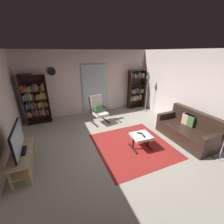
{
  "coord_description": "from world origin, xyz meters",
  "views": [
    {
      "loc": [
        -1.49,
        -3.08,
        2.52
      ],
      "look_at": [
        0.08,
        0.6,
        0.85
      ],
      "focal_mm": 23.32,
      "sensor_mm": 36.0,
      "label": 1
    }
  ],
  "objects_px": {
    "bookshelf_near_tv": "(36,100)",
    "bookshelf_near_sofa": "(136,89)",
    "television": "(18,140)",
    "leather_sofa": "(188,130)",
    "cell_phone": "(140,133)",
    "ottoman": "(141,137)",
    "tv_remote": "(144,136)",
    "wall_clock": "(51,71)",
    "floor_lamp_by_shelf": "(148,81)",
    "tv_stand": "(23,158)",
    "lounge_armchair": "(98,109)"
  },
  "relations": [
    {
      "from": "leather_sofa",
      "to": "cell_phone",
      "type": "distance_m",
      "value": 1.57
    },
    {
      "from": "cell_phone",
      "to": "floor_lamp_by_shelf",
      "type": "bearing_deg",
      "value": 8.4
    },
    {
      "from": "lounge_armchair",
      "to": "wall_clock",
      "type": "distance_m",
      "value": 2.19
    },
    {
      "from": "television",
      "to": "cell_phone",
      "type": "xyz_separation_m",
      "value": [
        2.92,
        -0.26,
        -0.36
      ]
    },
    {
      "from": "leather_sofa",
      "to": "bookshelf_near_tv",
      "type": "bearing_deg",
      "value": 144.26
    },
    {
      "from": "bookshelf_near_tv",
      "to": "television",
      "type": "bearing_deg",
      "value": -95.43
    },
    {
      "from": "bookshelf_near_tv",
      "to": "wall_clock",
      "type": "xyz_separation_m",
      "value": [
        0.68,
        0.2,
        0.95
      ]
    },
    {
      "from": "cell_phone",
      "to": "wall_clock",
      "type": "xyz_separation_m",
      "value": [
        -2.0,
        2.97,
        1.44
      ]
    },
    {
      "from": "leather_sofa",
      "to": "wall_clock",
      "type": "relative_size",
      "value": 5.94
    },
    {
      "from": "television",
      "to": "leather_sofa",
      "type": "bearing_deg",
      "value": -6.74
    },
    {
      "from": "tv_stand",
      "to": "bookshelf_near_tv",
      "type": "bearing_deg",
      "value": 84.56
    },
    {
      "from": "leather_sofa",
      "to": "cell_phone",
      "type": "relative_size",
      "value": 12.3
    },
    {
      "from": "tv_stand",
      "to": "ottoman",
      "type": "bearing_deg",
      "value": -6.61
    },
    {
      "from": "leather_sofa",
      "to": "tv_remote",
      "type": "xyz_separation_m",
      "value": [
        -1.53,
        0.1,
        0.1
      ]
    },
    {
      "from": "tv_stand",
      "to": "wall_clock",
      "type": "distance_m",
      "value": 3.27
    },
    {
      "from": "television",
      "to": "bookshelf_near_tv",
      "type": "height_order",
      "value": "bookshelf_near_tv"
    },
    {
      "from": "ottoman",
      "to": "wall_clock",
      "type": "xyz_separation_m",
      "value": [
        -1.98,
        3.06,
        1.52
      ]
    },
    {
      "from": "bookshelf_near_tv",
      "to": "ottoman",
      "type": "xyz_separation_m",
      "value": [
        2.67,
        -2.86,
        -0.56
      ]
    },
    {
      "from": "bookshelf_near_tv",
      "to": "wall_clock",
      "type": "height_order",
      "value": "wall_clock"
    },
    {
      "from": "bookshelf_near_sofa",
      "to": "tv_stand",
      "type": "bearing_deg",
      "value": -150.15
    },
    {
      "from": "television",
      "to": "bookshelf_near_sofa",
      "type": "bearing_deg",
      "value": 29.71
    },
    {
      "from": "television",
      "to": "wall_clock",
      "type": "bearing_deg",
      "value": 71.21
    },
    {
      "from": "bookshelf_near_tv",
      "to": "bookshelf_near_sofa",
      "type": "relative_size",
      "value": 1.04
    },
    {
      "from": "tv_stand",
      "to": "bookshelf_near_tv",
      "type": "relative_size",
      "value": 0.65
    },
    {
      "from": "bookshelf_near_tv",
      "to": "bookshelf_near_sofa",
      "type": "bearing_deg",
      "value": 0.77
    },
    {
      "from": "bookshelf_near_sofa",
      "to": "lounge_armchair",
      "type": "relative_size",
      "value": 1.71
    },
    {
      "from": "tv_stand",
      "to": "lounge_armchair",
      "type": "distance_m",
      "value": 2.92
    },
    {
      "from": "tv_stand",
      "to": "television",
      "type": "xyz_separation_m",
      "value": [
        0.0,
        0.02,
        0.46
      ]
    },
    {
      "from": "tv_stand",
      "to": "bookshelf_near_tv",
      "type": "height_order",
      "value": "bookshelf_near_tv"
    },
    {
      "from": "tv_stand",
      "to": "bookshelf_near_sofa",
      "type": "xyz_separation_m",
      "value": [
        4.5,
        2.58,
        0.59
      ]
    },
    {
      "from": "television",
      "to": "ottoman",
      "type": "distance_m",
      "value": 2.96
    },
    {
      "from": "television",
      "to": "cell_phone",
      "type": "distance_m",
      "value": 2.95
    },
    {
      "from": "wall_clock",
      "to": "floor_lamp_by_shelf",
      "type": "bearing_deg",
      "value": -12.71
    },
    {
      "from": "bookshelf_near_tv",
      "to": "wall_clock",
      "type": "relative_size",
      "value": 6.3
    },
    {
      "from": "leather_sofa",
      "to": "wall_clock",
      "type": "bearing_deg",
      "value": 137.53
    },
    {
      "from": "ottoman",
      "to": "floor_lamp_by_shelf",
      "type": "bearing_deg",
      "value": 52.42
    },
    {
      "from": "ottoman",
      "to": "bookshelf_near_tv",
      "type": "bearing_deg",
      "value": 132.94
    },
    {
      "from": "cell_phone",
      "to": "ottoman",
      "type": "bearing_deg",
      "value": -142.92
    },
    {
      "from": "leather_sofa",
      "to": "wall_clock",
      "type": "distance_m",
      "value": 5.04
    },
    {
      "from": "television",
      "to": "bookshelf_near_tv",
      "type": "bearing_deg",
      "value": 84.57
    },
    {
      "from": "bookshelf_near_tv",
      "to": "ottoman",
      "type": "height_order",
      "value": "bookshelf_near_tv"
    },
    {
      "from": "lounge_armchair",
      "to": "cell_phone",
      "type": "height_order",
      "value": "lounge_armchair"
    },
    {
      "from": "bookshelf_near_tv",
      "to": "leather_sofa",
      "type": "distance_m",
      "value": 5.23
    },
    {
      "from": "ottoman",
      "to": "tv_remote",
      "type": "distance_m",
      "value": 0.11
    },
    {
      "from": "leather_sofa",
      "to": "floor_lamp_by_shelf",
      "type": "height_order",
      "value": "floor_lamp_by_shelf"
    },
    {
      "from": "television",
      "to": "ottoman",
      "type": "xyz_separation_m",
      "value": [
        2.9,
        -0.35,
        -0.44
      ]
    },
    {
      "from": "bookshelf_near_sofa",
      "to": "lounge_armchair",
      "type": "xyz_separation_m",
      "value": [
        -2.16,
        -0.87,
        -0.36
      ]
    },
    {
      "from": "wall_clock",
      "to": "tv_remote",
      "type": "bearing_deg",
      "value": -57.38
    },
    {
      "from": "tv_stand",
      "to": "bookshelf_near_sofa",
      "type": "relative_size",
      "value": 0.68
    },
    {
      "from": "tv_stand",
      "to": "floor_lamp_by_shelf",
      "type": "bearing_deg",
      "value": 22.27
    }
  ]
}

